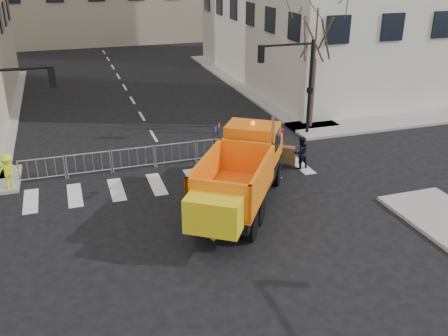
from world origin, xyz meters
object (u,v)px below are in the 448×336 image
object	(u,v)px
cop_a	(254,154)
worker	(8,171)
plow_truck	(241,173)
cop_c	(243,152)
newspaper_box	(279,139)
cop_b	(301,153)

from	to	relation	value
cop_a	worker	distance (m)	11.05
plow_truck	worker	size ratio (longest dim) A/B	5.65
cop_c	newspaper_box	world-z (taller)	cop_c
plow_truck	cop_b	xyz separation A→B (m)	(4.20, 3.03, -0.79)
worker	cop_b	bearing A→B (deg)	-29.49
plow_truck	cop_c	xyz separation A→B (m)	(1.58, 4.02, -0.80)
cop_a	cop_b	xyz separation A→B (m)	(2.25, -0.48, -0.01)
cop_a	cop_c	size ratio (longest dim) A/B	1.02
cop_b	worker	bearing A→B (deg)	-12.88
cop_b	cop_c	world-z (taller)	cop_b
plow_truck	cop_a	size ratio (longest dim) A/B	5.52
cop_a	newspaper_box	size ratio (longest dim) A/B	1.49
cop_a	worker	world-z (taller)	worker
cop_a	cop_c	distance (m)	0.63
cop_b	newspaper_box	distance (m)	2.40
cop_a	newspaper_box	bearing A→B (deg)	-158.12
plow_truck	cop_b	size ratio (longest dim) A/B	5.61
cop_b	worker	size ratio (longest dim) A/B	1.01
worker	newspaper_box	xyz separation A→B (m)	(13.15, 0.75, -0.25)
cop_c	newspaper_box	size ratio (longest dim) A/B	1.45
cop_a	worker	xyz separation A→B (m)	(-10.99, 1.16, 0.13)
cop_a	newspaper_box	xyz separation A→B (m)	(2.15, 1.91, -0.12)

